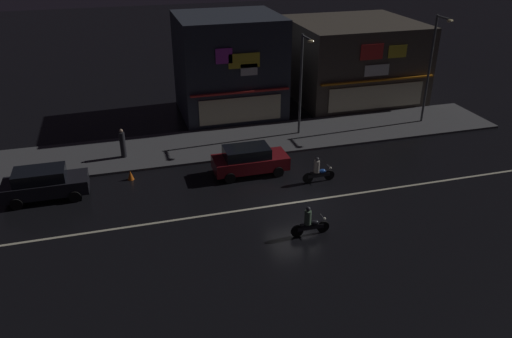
# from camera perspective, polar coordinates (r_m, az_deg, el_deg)

# --- Properties ---
(ground_plane) EXTENTS (140.00, 140.00, 0.00)m
(ground_plane) POSITION_cam_1_polar(r_m,az_deg,el_deg) (26.50, 4.26, -3.83)
(ground_plane) COLOR black
(lane_divider_stripe) EXTENTS (33.35, 0.16, 0.01)m
(lane_divider_stripe) POSITION_cam_1_polar(r_m,az_deg,el_deg) (26.49, 4.26, -3.82)
(lane_divider_stripe) COLOR beige
(lane_divider_stripe) RESTS_ON ground
(sidewalk_far) EXTENTS (35.11, 5.15, 0.14)m
(sidewalk_far) POSITION_cam_1_polar(r_m,az_deg,el_deg) (33.73, -0.64, 3.31)
(sidewalk_far) COLOR #4C4C4F
(sidewalk_far) RESTS_ON ground
(storefront_left_block) EXTENTS (9.63, 9.15, 6.10)m
(storefront_left_block) POSITION_cam_1_polar(r_m,az_deg,el_deg) (42.70, 10.79, 12.06)
(storefront_left_block) COLOR #4C443A
(storefront_left_block) RESTS_ON ground
(storefront_center_block) EXTENTS (7.36, 6.93, 7.24)m
(storefront_center_block) POSITION_cam_1_polar(r_m,az_deg,el_deg) (38.06, -3.09, 11.63)
(storefront_center_block) COLOR #2D333D
(storefront_center_block) RESTS_ON ground
(streetlamp_west) EXTENTS (0.44, 1.64, 6.70)m
(streetlamp_west) POSITION_cam_1_polar(r_m,az_deg,el_deg) (33.33, 5.25, 10.31)
(streetlamp_west) COLOR #47494C
(streetlamp_west) RESTS_ON sidewalk_far
(streetlamp_mid) EXTENTS (0.44, 1.64, 7.51)m
(streetlamp_mid) POSITION_cam_1_polar(r_m,az_deg,el_deg) (37.29, 19.29, 11.38)
(streetlamp_mid) COLOR #47494C
(streetlamp_mid) RESTS_ON sidewalk_far
(pedestrian_on_sidewalk) EXTENTS (0.35, 0.35, 1.83)m
(pedestrian_on_sidewalk) POSITION_cam_1_polar(r_m,az_deg,el_deg) (31.86, -14.83, 2.74)
(pedestrian_on_sidewalk) COLOR #232328
(pedestrian_on_sidewalk) RESTS_ON sidewalk_far
(parked_car_near_kerb) EXTENTS (4.30, 1.98, 1.67)m
(parked_car_near_kerb) POSITION_cam_1_polar(r_m,az_deg,el_deg) (29.06, -0.76, 1.06)
(parked_car_near_kerb) COLOR maroon
(parked_car_near_kerb) RESTS_ON ground
(parked_car_trailing) EXTENTS (4.30, 1.98, 1.67)m
(parked_car_trailing) POSITION_cam_1_polar(r_m,az_deg,el_deg) (28.74, -22.81, -1.47)
(parked_car_trailing) COLOR black
(parked_car_trailing) RESTS_ON ground
(motorcycle_following) EXTENTS (1.90, 0.60, 1.52)m
(motorcycle_following) POSITION_cam_1_polar(r_m,az_deg,el_deg) (28.44, 7.03, -0.28)
(motorcycle_following) COLOR black
(motorcycle_following) RESTS_ON ground
(motorcycle_opposite_lane) EXTENTS (1.90, 0.60, 1.52)m
(motorcycle_opposite_lane) POSITION_cam_1_polar(r_m,az_deg,el_deg) (23.71, 6.06, -6.10)
(motorcycle_opposite_lane) COLOR black
(motorcycle_opposite_lane) RESTS_ON ground
(traffic_cone) EXTENTS (0.36, 0.36, 0.55)m
(traffic_cone) POSITION_cam_1_polar(r_m,az_deg,el_deg) (29.47, -13.99, -0.68)
(traffic_cone) COLOR orange
(traffic_cone) RESTS_ON ground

